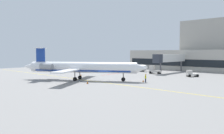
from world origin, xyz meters
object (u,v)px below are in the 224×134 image
object	(u,v)px
regional_jet	(80,67)
pushback_tractor	(154,70)
baggage_tug	(191,74)
marshaller	(146,78)
fuel_tank	(139,68)

from	to	relation	value
regional_jet	pushback_tractor	xyz separation A→B (m)	(3.40, 26.12, -1.95)
baggage_tug	pushback_tractor	world-z (taller)	pushback_tractor
baggage_tug	pushback_tractor	distance (m)	12.29
pushback_tractor	regional_jet	bearing A→B (deg)	-97.41
baggage_tug	marshaller	xyz separation A→B (m)	(-2.21, -18.13, 0.14)
regional_jet	fuel_tank	distance (m)	29.94
marshaller	fuel_tank	bearing A→B (deg)	129.28
regional_jet	marshaller	distance (m)	15.38
baggage_tug	marshaller	size ratio (longest dim) A/B	1.84
regional_jet	baggage_tug	xyz separation A→B (m)	(15.66, 25.32, -2.18)
regional_jet	marshaller	xyz separation A→B (m)	(13.45, 7.19, -2.05)
marshaller	baggage_tug	bearing A→B (deg)	83.05
baggage_tug	marshaller	world-z (taller)	marshaller
fuel_tank	marshaller	bearing A→B (deg)	-50.72
pushback_tractor	fuel_tank	bearing A→B (deg)	157.58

